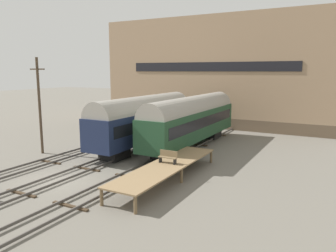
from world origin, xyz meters
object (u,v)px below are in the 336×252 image
train_car_green (192,118)px  train_car_navy (144,119)px  utility_pole (40,105)px  bench (168,156)px

train_car_green → train_car_navy: bearing=-150.1°
train_car_green → utility_pole: 14.61m
train_car_green → bench: 10.12m
bench → utility_pole: bearing=176.9°
train_car_green → bench: bearing=-75.6°
train_car_navy → bench: size_ratio=10.75×
train_car_green → bench: (2.49, -9.72, -1.34)m
train_car_navy → bench: (6.68, -7.31, -1.35)m
utility_pole → train_car_navy: bearing=42.3°
train_car_navy → utility_pole: 9.90m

